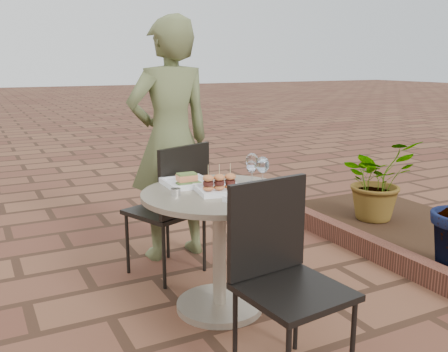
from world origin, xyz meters
name	(u,v)px	position (x,y,z in m)	size (l,w,h in m)	color
ground	(206,334)	(0.00, 0.00, 0.00)	(60.00, 60.00, 0.00)	brown
cafe_table	(219,232)	(0.20, 0.23, 0.48)	(0.90, 0.90, 0.73)	gray
chair_far	(174,200)	(0.14, 0.80, 0.55)	(0.57, 0.57, 0.93)	black
chair_near	(281,264)	(0.18, -0.46, 0.55)	(0.49, 0.49, 0.93)	black
diner	(170,141)	(0.27, 1.18, 0.89)	(0.65, 0.43, 1.78)	#515830
plate_salmon	(187,182)	(0.10, 0.47, 0.75)	(0.27, 0.27, 0.07)	white
plate_sliders	(219,186)	(0.20, 0.23, 0.77)	(0.29, 0.29, 0.16)	white
plate_tuna	(257,198)	(0.29, -0.04, 0.75)	(0.35, 0.35, 0.03)	white
wine_glass_right	(263,166)	(0.48, 0.22, 0.86)	(0.08, 0.08, 0.18)	white
wine_glass_mid	(252,167)	(0.47, 0.32, 0.83)	(0.06, 0.06, 0.14)	white
wine_glass_far	(252,162)	(0.48, 0.34, 0.86)	(0.08, 0.08, 0.19)	white
steel_ramekin	(176,192)	(-0.05, 0.27, 0.75)	(0.05, 0.05, 0.04)	silver
cutlery_set	(279,197)	(0.44, -0.03, 0.73)	(0.09, 0.21, 0.00)	silver
planter_curb	(384,253)	(1.60, 0.30, 0.07)	(0.12, 3.00, 0.15)	brown
potted_plant_a	(377,179)	(2.18, 1.02, 0.43)	(0.66, 0.57, 0.73)	#33662D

